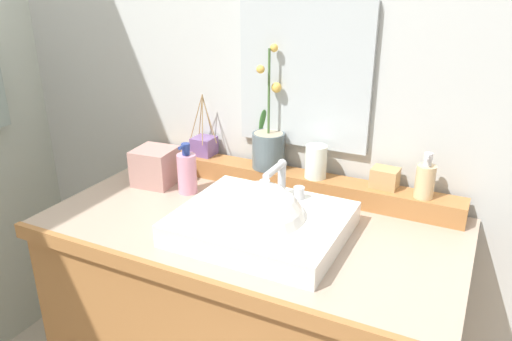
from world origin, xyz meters
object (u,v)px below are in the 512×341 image
Objects in this scene: tumbler_cup at (316,162)px; trinket_box at (385,178)px; potted_plant at (269,145)px; reed_diffuser at (204,145)px; tissue_box at (155,166)px; sink_basin at (260,227)px; lotion_bottle at (187,172)px; soap_dispenser at (425,180)px.

trinket_box is at bearing 5.76° from tumbler_cup.
potted_plant is 0.26m from reed_diffuser.
tumbler_cup reaches higher than trinket_box.
potted_plant is at bearing 24.27° from tissue_box.
reed_diffuser reaches higher than tumbler_cup.
reed_diffuser reaches higher than tissue_box.
tissue_box is at bearing -164.68° from tumbler_cup.
potted_plant reaches higher than sink_basin.
potted_plant is 0.18m from tumbler_cup.
lotion_bottle is 0.14m from tissue_box.
tumbler_cup is at bearing -171.16° from trinket_box.
trinket_box is at bearing 12.60° from tissue_box.
potted_plant is at bearing 111.38° from sink_basin.
trinket_box is (0.22, 0.02, -0.02)m from tumbler_cup.
lotion_bottle is (-0.34, 0.16, 0.04)m from sink_basin.
lotion_bottle is at bearing -160.39° from trinket_box.
lotion_bottle is at bearing -141.18° from potted_plant.
reed_diffuser is 0.65m from trinket_box.
tissue_box is (-0.35, -0.16, -0.08)m from potted_plant.
sink_basin reaches higher than trinket_box.
potted_plant is 2.40× the size of lotion_bottle.
tumbler_cup is 0.48× the size of reed_diffuser.
trinket_box is 0.47× the size of lotion_bottle.
soap_dispenser is 0.81× the size of lotion_bottle.
tissue_box is (-0.52, -0.14, -0.06)m from tumbler_cup.
reed_diffuser is at bearing 177.99° from soap_dispenser.
potted_plant is at bearing -175.89° from trinket_box.
soap_dispenser is 0.33m from tumbler_cup.
potted_plant is at bearing -1.95° from reed_diffuser.
potted_plant is 0.51m from soap_dispenser.
tumbler_cup reaches higher than lotion_bottle.
potted_plant is at bearing 175.11° from tumbler_cup.
reed_diffuser is 0.19m from lotion_bottle.
potted_plant is 2.96× the size of soap_dispenser.
soap_dispenser is at bearing -0.57° from tumbler_cup.
sink_basin is 4.22× the size of tumbler_cup.
tumbler_cup reaches higher than tissue_box.
trinket_box is 0.63m from lotion_bottle.
trinket_box is at bearing 168.12° from soap_dispenser.
reed_diffuser is (-0.26, 0.01, -0.04)m from potted_plant.
soap_dispenser reaches higher than lotion_bottle.
soap_dispenser reaches higher than sink_basin.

